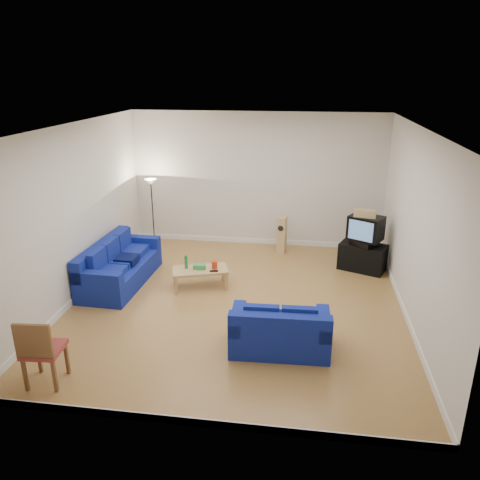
# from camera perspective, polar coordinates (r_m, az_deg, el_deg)

# --- Properties ---
(room) EXTENTS (6.01, 6.51, 3.21)m
(room) POSITION_cam_1_polar(r_m,az_deg,el_deg) (8.16, -0.40, 1.98)
(room) COLOR brown
(room) RESTS_ON ground
(sofa_three_seat) EXTENTS (1.03, 2.23, 0.85)m
(sofa_three_seat) POSITION_cam_1_polar(r_m,az_deg,el_deg) (9.75, -14.67, -3.33)
(sofa_three_seat) COLOR navy
(sofa_three_seat) RESTS_ON ground
(sofa_loveseat) EXTENTS (1.53, 0.89, 0.75)m
(sofa_loveseat) POSITION_cam_1_polar(r_m,az_deg,el_deg) (7.29, 4.87, -11.32)
(sofa_loveseat) COLOR navy
(sofa_loveseat) RESTS_ON ground
(coffee_table) EXTENTS (1.19, 0.85, 0.39)m
(coffee_table) POSITION_cam_1_polar(r_m,az_deg,el_deg) (9.26, -4.88, -3.83)
(coffee_table) COLOR tan
(coffee_table) RESTS_ON ground
(bottle) EXTENTS (0.08, 0.08, 0.27)m
(bottle) POSITION_cam_1_polar(r_m,az_deg,el_deg) (9.25, -6.58, -2.67)
(bottle) COLOR #197233
(bottle) RESTS_ON coffee_table
(tissue_box) EXTENTS (0.24, 0.14, 0.10)m
(tissue_box) POSITION_cam_1_polar(r_m,az_deg,el_deg) (9.22, -4.98, -3.27)
(tissue_box) COLOR green
(tissue_box) RESTS_ON coffee_table
(red_canister) EXTENTS (0.15, 0.15, 0.16)m
(red_canister) POSITION_cam_1_polar(r_m,az_deg,el_deg) (9.21, -3.13, -3.05)
(red_canister) COLOR red
(red_canister) RESTS_ON coffee_table
(remote) EXTENTS (0.17, 0.09, 0.02)m
(remote) POSITION_cam_1_polar(r_m,az_deg,el_deg) (9.10, -3.21, -3.79)
(remote) COLOR black
(remote) RESTS_ON coffee_table
(tv_stand) EXTENTS (1.08, 0.85, 0.58)m
(tv_stand) POSITION_cam_1_polar(r_m,az_deg,el_deg) (10.40, 14.70, -2.02)
(tv_stand) COLOR black
(tv_stand) RESTS_ON ground
(av_receiver) EXTENTS (0.61, 0.60, 0.11)m
(av_receiver) POSITION_cam_1_polar(r_m,az_deg,el_deg) (10.23, 14.85, -0.32)
(av_receiver) COLOR black
(av_receiver) RESTS_ON tv_stand
(television) EXTENTS (0.82, 0.75, 0.51)m
(television) POSITION_cam_1_polar(r_m,az_deg,el_deg) (10.18, 15.07, 1.43)
(television) COLOR black
(television) RESTS_ON av_receiver
(centre_speaker) EXTENTS (0.47, 0.27, 0.16)m
(centre_speaker) POSITION_cam_1_polar(r_m,az_deg,el_deg) (10.02, 15.00, 3.15)
(centre_speaker) COLOR tan
(centre_speaker) RESTS_ON television
(speaker_left) EXTENTS (0.24, 0.29, 0.87)m
(speaker_left) POSITION_cam_1_polar(r_m,az_deg,el_deg) (11.00, 5.09, 0.62)
(speaker_left) COLOR tan
(speaker_left) RESTS_ON ground
(speaker_right) EXTENTS (0.30, 0.28, 0.83)m
(speaker_right) POSITION_cam_1_polar(r_m,az_deg,el_deg) (10.38, 14.77, -1.31)
(speaker_right) COLOR tan
(speaker_right) RESTS_ON ground
(floor_lamp) EXTENTS (0.29, 0.29, 1.67)m
(floor_lamp) POSITION_cam_1_polar(r_m,az_deg,el_deg) (11.31, -10.76, 5.86)
(floor_lamp) COLOR black
(floor_lamp) RESTS_ON ground
(dining_chair) EXTENTS (0.53, 0.53, 1.03)m
(dining_chair) POSITION_cam_1_polar(r_m,az_deg,el_deg) (6.91, -23.15, -12.11)
(dining_chair) COLOR brown
(dining_chair) RESTS_ON ground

